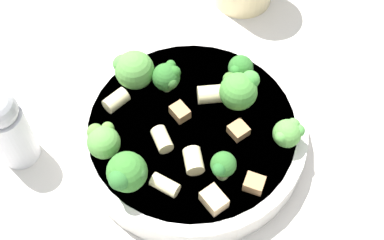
# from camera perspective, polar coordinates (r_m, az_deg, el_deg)

# --- Properties ---
(ground_plane) EXTENTS (2.00, 2.00, 0.00)m
(ground_plane) POSITION_cam_1_polar(r_m,az_deg,el_deg) (0.54, 0.00, -2.33)
(ground_plane) COLOR beige
(pasta_bowl) EXTENTS (0.22, 0.22, 0.03)m
(pasta_bowl) POSITION_cam_1_polar(r_m,az_deg,el_deg) (0.53, 0.00, -1.33)
(pasta_bowl) COLOR silver
(pasta_bowl) RESTS_ON ground_plane
(broccoli_floret_0) EXTENTS (0.03, 0.03, 0.03)m
(broccoli_floret_0) POSITION_cam_1_polar(r_m,az_deg,el_deg) (0.50, 10.21, -1.37)
(broccoli_floret_0) COLOR #84AD60
(broccoli_floret_0) RESTS_ON pasta_bowl
(broccoli_floret_1) EXTENTS (0.03, 0.03, 0.04)m
(broccoli_floret_1) POSITION_cam_1_polar(r_m,az_deg,el_deg) (0.49, -9.53, -2.04)
(broccoli_floret_1) COLOR #84AD60
(broccoli_floret_1) RESTS_ON pasta_bowl
(broccoli_floret_2) EXTENTS (0.03, 0.03, 0.03)m
(broccoli_floret_2) POSITION_cam_1_polar(r_m,az_deg,el_deg) (0.53, 5.20, 5.48)
(broccoli_floret_2) COLOR #9EC175
(broccoli_floret_2) RESTS_ON pasta_bowl
(broccoli_floret_3) EXTENTS (0.03, 0.03, 0.03)m
(broccoli_floret_3) POSITION_cam_1_polar(r_m,az_deg,el_deg) (0.52, -2.68, 4.64)
(broccoli_floret_3) COLOR #84AD60
(broccoli_floret_3) RESTS_ON pasta_bowl
(broccoli_floret_4) EXTENTS (0.02, 0.02, 0.03)m
(broccoli_floret_4) POSITION_cam_1_polar(r_m,az_deg,el_deg) (0.47, 3.26, -4.93)
(broccoli_floret_4) COLOR #9EC175
(broccoli_floret_4) RESTS_ON pasta_bowl
(broccoli_floret_5) EXTENTS (0.04, 0.04, 0.04)m
(broccoli_floret_5) POSITION_cam_1_polar(r_m,az_deg,el_deg) (0.46, -6.96, -5.64)
(broccoli_floret_5) COLOR #93B766
(broccoli_floret_5) RESTS_ON pasta_bowl
(broccoli_floret_6) EXTENTS (0.04, 0.04, 0.04)m
(broccoli_floret_6) POSITION_cam_1_polar(r_m,az_deg,el_deg) (0.53, -6.34, 5.38)
(broccoli_floret_6) COLOR #9EC175
(broccoli_floret_6) RESTS_ON pasta_bowl
(broccoli_floret_7) EXTENTS (0.04, 0.04, 0.04)m
(broccoli_floret_7) POSITION_cam_1_polar(r_m,az_deg,el_deg) (0.51, 5.10, 3.26)
(broccoli_floret_7) COLOR #9EC175
(broccoli_floret_7) RESTS_ON pasta_bowl
(rigatoni_0) EXTENTS (0.02, 0.03, 0.02)m
(rigatoni_0) POSITION_cam_1_polar(r_m,az_deg,el_deg) (0.49, 0.16, -4.36)
(rigatoni_0) COLOR beige
(rigatoni_0) RESTS_ON pasta_bowl
(rigatoni_1) EXTENTS (0.02, 0.02, 0.01)m
(rigatoni_1) POSITION_cam_1_polar(r_m,az_deg,el_deg) (0.50, -3.21, -2.08)
(rigatoni_1) COLOR beige
(rigatoni_1) RESTS_ON pasta_bowl
(rigatoni_2) EXTENTS (0.03, 0.02, 0.02)m
(rigatoni_2) POSITION_cam_1_polar(r_m,az_deg,el_deg) (0.52, 2.07, 2.77)
(rigatoni_2) COLOR beige
(rigatoni_2) RESTS_ON pasta_bowl
(rigatoni_3) EXTENTS (0.03, 0.02, 0.02)m
(rigatoni_3) POSITION_cam_1_polar(r_m,az_deg,el_deg) (0.53, -8.10, 2.09)
(rigatoni_3) COLOR beige
(rigatoni_3) RESTS_ON pasta_bowl
(rigatoni_4) EXTENTS (0.03, 0.03, 0.01)m
(rigatoni_4) POSITION_cam_1_polar(r_m,az_deg,el_deg) (0.48, -2.90, -6.94)
(rigatoni_4) COLOR beige
(rigatoni_4) RESTS_ON pasta_bowl
(chicken_chunk_0) EXTENTS (0.02, 0.02, 0.01)m
(chicken_chunk_0) POSITION_cam_1_polar(r_m,az_deg,el_deg) (0.48, 6.65, -6.75)
(chicken_chunk_0) COLOR #A87A4C
(chicken_chunk_0) RESTS_ON pasta_bowl
(chicken_chunk_1) EXTENTS (0.02, 0.02, 0.01)m
(chicken_chunk_1) POSITION_cam_1_polar(r_m,az_deg,el_deg) (0.51, 4.98, -1.11)
(chicken_chunk_1) COLOR #A87A4C
(chicken_chunk_1) RESTS_ON pasta_bowl
(chicken_chunk_2) EXTENTS (0.02, 0.02, 0.01)m
(chicken_chunk_2) POSITION_cam_1_polar(r_m,az_deg,el_deg) (0.52, -1.29, 0.85)
(chicken_chunk_2) COLOR #A87A4C
(chicken_chunk_2) RESTS_ON pasta_bowl
(chicken_chunk_3) EXTENTS (0.02, 0.03, 0.01)m
(chicken_chunk_3) POSITION_cam_1_polar(r_m,az_deg,el_deg) (0.47, 2.36, -8.51)
(chicken_chunk_3) COLOR tan
(chicken_chunk_3) RESTS_ON pasta_bowl
(pepper_shaker) EXTENTS (0.04, 0.04, 0.10)m
(pepper_shaker) POSITION_cam_1_polar(r_m,az_deg,el_deg) (0.52, -19.04, -0.80)
(pepper_shaker) COLOR silver
(pepper_shaker) RESTS_ON ground_plane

